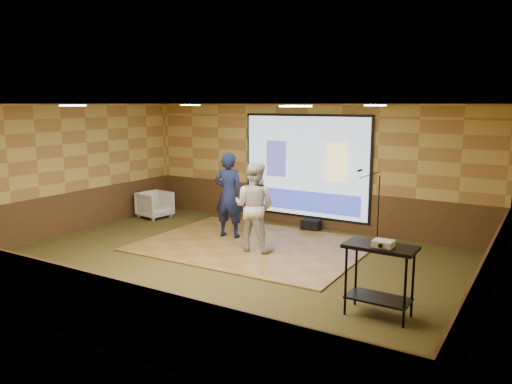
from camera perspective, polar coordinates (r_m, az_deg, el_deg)
The scene contains 19 objects.
ground at distance 9.57m, azimuth -3.51°, elevation -8.23°, with size 9.00×9.00×0.00m, color #273518.
room_shell at distance 9.13m, azimuth -3.65°, elevation 4.34°, with size 9.04×7.04×3.02m.
wainscot_back at distance 12.37m, azimuth 5.69°, elevation -1.77°, with size 9.00×0.04×0.95m, color #482918.
wainscot_front at distance 7.02m, azimuth -20.31°, elevation -11.70°, with size 9.00×0.04×0.95m, color #482918.
wainscot_left at distance 12.48m, azimuth -20.72°, elevation -2.28°, with size 0.04×7.00×0.95m, color #482918.
wainscot_right at distance 7.90m, azimuth 24.64°, elevation -9.53°, with size 0.04×7.00×0.95m, color #482918.
projector_screen at distance 12.17m, azimuth 5.68°, elevation 2.81°, with size 3.32×0.06×2.52m.
downlight_nw at distance 11.85m, azimuth -7.52°, elevation 9.83°, with size 0.32×0.32×0.02m, color beige.
downlight_ne at distance 9.73m, azimuth 13.47°, elevation 9.61°, with size 0.32×0.32×0.02m, color beige.
downlight_sw at distance 9.50m, azimuth -20.21°, elevation 9.26°, with size 0.32×0.32×0.02m, color beige.
downlight_se at distance 6.67m, azimuth 4.56°, elevation 9.76°, with size 0.32×0.32×0.02m, color beige.
dance_floor at distance 10.72m, azimuth -0.34°, elevation -6.11°, with size 4.61×3.51×0.03m, color olive.
player_left at distance 11.16m, azimuth -3.10°, elevation -0.33°, with size 0.70×0.46×1.92m, color #141B3F.
player_right at distance 10.12m, azimuth -0.21°, elevation -1.67°, with size 0.89×0.69×1.82m, color beige.
av_table at distance 7.32m, azimuth 13.97°, elevation -8.15°, with size 1.00×0.52×1.05m.
projector at distance 7.15m, azimuth 14.34°, elevation -5.73°, with size 0.27×0.23×0.09m, color white.
mic_stand at distance 11.16m, azimuth 13.47°, elevation -3.20°, with size 0.63×0.26×1.61m.
banquet_chair at distance 13.54m, azimuth -11.48°, elevation -1.43°, with size 0.75×0.77×0.70m, color gray.
duffel_bag at distance 12.03m, azimuth 6.29°, elevation -3.78°, with size 0.43×0.29×0.27m, color black.
Camera 1 is at (5.20, -7.45, 3.00)m, focal length 35.00 mm.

